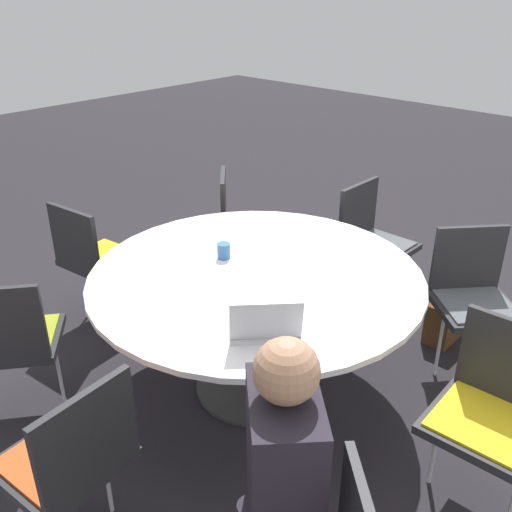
{
  "coord_description": "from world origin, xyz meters",
  "views": [
    {
      "loc": [
        1.93,
        1.78,
        2.14
      ],
      "look_at": [
        0.0,
        0.0,
        0.84
      ],
      "focal_mm": 40.0,
      "sensor_mm": 36.0,
      "label": 1
    }
  ],
  "objects_px": {
    "chair_3": "(372,235)",
    "coffee_cup": "(224,251)",
    "person_0": "(279,473)",
    "chair_6": "(10,337)",
    "chair_1": "(492,404)",
    "chair_7": "(71,455)",
    "chair_5": "(93,253)",
    "chair_4": "(241,219)",
    "laptop": "(265,325)",
    "chair_2": "(473,291)",
    "handbag": "(448,318)"
  },
  "relations": [
    {
      "from": "chair_5",
      "to": "chair_7",
      "type": "height_order",
      "value": "same"
    },
    {
      "from": "chair_7",
      "to": "laptop",
      "type": "height_order",
      "value": "laptop"
    },
    {
      "from": "chair_5",
      "to": "person_0",
      "type": "xyz_separation_m",
      "value": [
        0.69,
        2.17,
        0.19
      ]
    },
    {
      "from": "chair_7",
      "to": "coffee_cup",
      "type": "bearing_deg",
      "value": 13.81
    },
    {
      "from": "chair_4",
      "to": "laptop",
      "type": "relative_size",
      "value": 2.24
    },
    {
      "from": "chair_4",
      "to": "laptop",
      "type": "height_order",
      "value": "laptop"
    },
    {
      "from": "laptop",
      "to": "person_0",
      "type": "bearing_deg",
      "value": 88.8
    },
    {
      "from": "chair_4",
      "to": "chair_7",
      "type": "height_order",
      "value": "same"
    },
    {
      "from": "coffee_cup",
      "to": "chair_5",
      "type": "bearing_deg",
      "value": -76.94
    },
    {
      "from": "chair_4",
      "to": "coffee_cup",
      "type": "xyz_separation_m",
      "value": [
        0.83,
        0.68,
        0.26
      ]
    },
    {
      "from": "chair_6",
      "to": "chair_3",
      "type": "bearing_deg",
      "value": 22.09
    },
    {
      "from": "coffee_cup",
      "to": "person_0",
      "type": "bearing_deg",
      "value": 52.3
    },
    {
      "from": "chair_2",
      "to": "coffee_cup",
      "type": "relative_size",
      "value": 10.03
    },
    {
      "from": "chair_3",
      "to": "chair_2",
      "type": "bearing_deg",
      "value": 72.32
    },
    {
      "from": "chair_6",
      "to": "laptop",
      "type": "relative_size",
      "value": 2.24
    },
    {
      "from": "chair_2",
      "to": "chair_4",
      "type": "height_order",
      "value": "same"
    },
    {
      "from": "chair_6",
      "to": "chair_2",
      "type": "bearing_deg",
      "value": 1.31
    },
    {
      "from": "chair_4",
      "to": "person_0",
      "type": "xyz_separation_m",
      "value": [
        1.75,
        1.87,
        0.19
      ]
    },
    {
      "from": "chair_2",
      "to": "chair_3",
      "type": "height_order",
      "value": "same"
    },
    {
      "from": "chair_1",
      "to": "chair_7",
      "type": "bearing_deg",
      "value": 50.0
    },
    {
      "from": "chair_1",
      "to": "chair_2",
      "type": "height_order",
      "value": "same"
    },
    {
      "from": "chair_5",
      "to": "chair_6",
      "type": "distance_m",
      "value": 0.96
    },
    {
      "from": "chair_6",
      "to": "chair_7",
      "type": "height_order",
      "value": "same"
    },
    {
      "from": "chair_3",
      "to": "coffee_cup",
      "type": "relative_size",
      "value": 10.03
    },
    {
      "from": "chair_2",
      "to": "chair_3",
      "type": "xyz_separation_m",
      "value": [
        -0.27,
        -0.85,
        0.0
      ]
    },
    {
      "from": "chair_3",
      "to": "chair_7",
      "type": "xyz_separation_m",
      "value": [
        2.49,
        0.26,
        0.0
      ]
    },
    {
      "from": "chair_7",
      "to": "handbag",
      "type": "height_order",
      "value": "chair_7"
    },
    {
      "from": "chair_1",
      "to": "chair_2",
      "type": "relative_size",
      "value": 1.0
    },
    {
      "from": "chair_2",
      "to": "person_0",
      "type": "distance_m",
      "value": 1.91
    },
    {
      "from": "chair_4",
      "to": "laptop",
      "type": "distance_m",
      "value": 1.85
    },
    {
      "from": "chair_1",
      "to": "chair_3",
      "type": "bearing_deg",
      "value": -43.06
    },
    {
      "from": "chair_2",
      "to": "laptop",
      "type": "height_order",
      "value": "laptop"
    },
    {
      "from": "chair_1",
      "to": "person_0",
      "type": "bearing_deg",
      "value": 71.27
    },
    {
      "from": "chair_6",
      "to": "coffee_cup",
      "type": "relative_size",
      "value": 10.03
    },
    {
      "from": "chair_1",
      "to": "handbag",
      "type": "distance_m",
      "value": 1.35
    },
    {
      "from": "chair_5",
      "to": "chair_2",
      "type": "bearing_deg",
      "value": 23.81
    },
    {
      "from": "person_0",
      "to": "chair_6",
      "type": "bearing_deg",
      "value": 47.32
    },
    {
      "from": "chair_5",
      "to": "handbag",
      "type": "xyz_separation_m",
      "value": [
        -1.44,
        1.8,
        -0.38
      ]
    },
    {
      "from": "chair_7",
      "to": "chair_2",
      "type": "bearing_deg",
      "value": -20.73
    },
    {
      "from": "coffee_cup",
      "to": "chair_4",
      "type": "bearing_deg",
      "value": -140.89
    },
    {
      "from": "chair_1",
      "to": "chair_7",
      "type": "xyz_separation_m",
      "value": [
        1.35,
        -1.05,
        0.0
      ]
    },
    {
      "from": "chair_5",
      "to": "handbag",
      "type": "distance_m",
      "value": 2.34
    },
    {
      "from": "chair_6",
      "to": "coffee_cup",
      "type": "height_order",
      "value": "chair_6"
    },
    {
      "from": "chair_6",
      "to": "chair_7",
      "type": "xyz_separation_m",
      "value": [
        0.21,
        0.92,
        0.0
      ]
    },
    {
      "from": "chair_4",
      "to": "handbag",
      "type": "relative_size",
      "value": 2.42
    },
    {
      "from": "handbag",
      "to": "chair_3",
      "type": "bearing_deg",
      "value": -92.83
    },
    {
      "from": "chair_5",
      "to": "laptop",
      "type": "xyz_separation_m",
      "value": [
        0.18,
        1.65,
        0.27
      ]
    },
    {
      "from": "chair_5",
      "to": "chair_7",
      "type": "xyz_separation_m",
      "value": [
        1.02,
        1.43,
        0.0
      ]
    },
    {
      "from": "chair_4",
      "to": "chair_5",
      "type": "relative_size",
      "value": 1.0
    },
    {
      "from": "chair_6",
      "to": "chair_7",
      "type": "bearing_deg",
      "value": -64.86
    }
  ]
}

